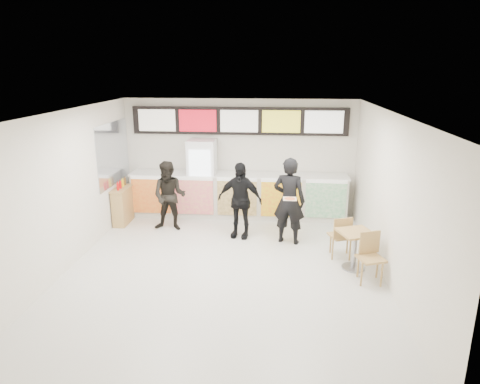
# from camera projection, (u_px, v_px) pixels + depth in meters

# --- Properties ---
(floor) EXTENTS (7.00, 7.00, 0.00)m
(floor) POSITION_uv_depth(u_px,v_px,m) (224.00, 269.00, 8.28)
(floor) COLOR beige
(floor) RESTS_ON ground
(ceiling) EXTENTS (7.00, 7.00, 0.00)m
(ceiling) POSITION_uv_depth(u_px,v_px,m) (222.00, 113.00, 7.44)
(ceiling) COLOR white
(ceiling) RESTS_ON wall_back
(wall_back) EXTENTS (6.00, 0.00, 6.00)m
(wall_back) POSITION_uv_depth(u_px,v_px,m) (240.00, 157.00, 11.20)
(wall_back) COLOR silver
(wall_back) RESTS_ON floor
(wall_left) EXTENTS (0.00, 7.00, 7.00)m
(wall_left) POSITION_uv_depth(u_px,v_px,m) (66.00, 191.00, 8.10)
(wall_left) COLOR silver
(wall_left) RESTS_ON floor
(wall_right) EXTENTS (0.00, 7.00, 7.00)m
(wall_right) POSITION_uv_depth(u_px,v_px,m) (390.00, 199.00, 7.61)
(wall_right) COLOR silver
(wall_right) RESTS_ON floor
(service_counter) EXTENTS (5.56, 0.77, 1.14)m
(service_counter) POSITION_uv_depth(u_px,v_px,m) (238.00, 195.00, 11.07)
(service_counter) COLOR silver
(service_counter) RESTS_ON floor
(menu_board) EXTENTS (5.50, 0.14, 0.70)m
(menu_board) POSITION_uv_depth(u_px,v_px,m) (239.00, 121.00, 10.85)
(menu_board) COLOR black
(menu_board) RESTS_ON wall_back
(drinks_fridge) EXTENTS (0.70, 0.67, 2.00)m
(drinks_fridge) POSITION_uv_depth(u_px,v_px,m) (202.00, 178.00, 11.05)
(drinks_fridge) COLOR white
(drinks_fridge) RESTS_ON floor
(mirror_panel) EXTENTS (0.01, 2.00, 1.50)m
(mirror_panel) POSITION_uv_depth(u_px,v_px,m) (113.00, 153.00, 10.38)
(mirror_panel) COLOR #B2B7BF
(mirror_panel) RESTS_ON wall_left
(customer_main) EXTENTS (0.80, 0.62, 1.93)m
(customer_main) POSITION_uv_depth(u_px,v_px,m) (289.00, 201.00, 9.30)
(customer_main) COLOR black
(customer_main) RESTS_ON floor
(customer_left) EXTENTS (0.84, 0.67, 1.67)m
(customer_left) POSITION_uv_depth(u_px,v_px,m) (169.00, 196.00, 10.09)
(customer_left) COLOR black
(customer_left) RESTS_ON floor
(customer_mid) EXTENTS (1.09, 0.62, 1.75)m
(customer_mid) POSITION_uv_depth(u_px,v_px,m) (240.00, 200.00, 9.64)
(customer_mid) COLOR black
(customer_mid) RESTS_ON floor
(pizza_slice) EXTENTS (0.36, 0.36, 0.02)m
(pizza_slice) POSITION_uv_depth(u_px,v_px,m) (290.00, 198.00, 8.81)
(pizza_slice) COLOR beige
(pizza_slice) RESTS_ON customer_main
(cafe_table) EXTENTS (0.93, 1.60, 0.91)m
(cafe_table) POSITION_uv_depth(u_px,v_px,m) (355.00, 243.00, 8.17)
(cafe_table) COLOR #A7824C
(cafe_table) RESTS_ON floor
(condiment_ledge) EXTENTS (0.33, 0.81, 1.09)m
(condiment_ledge) POSITION_uv_depth(u_px,v_px,m) (123.00, 205.00, 10.62)
(condiment_ledge) COLOR #A7824C
(condiment_ledge) RESTS_ON floor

